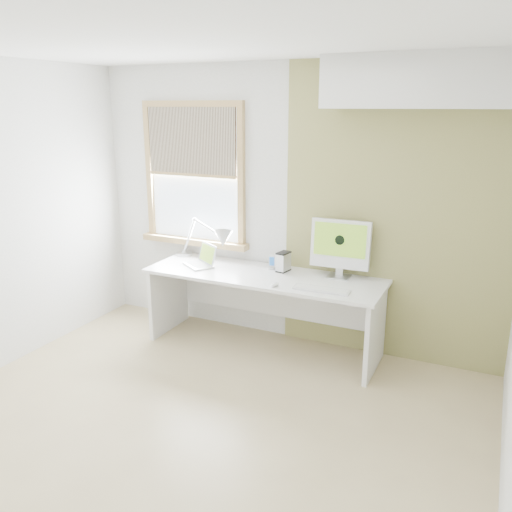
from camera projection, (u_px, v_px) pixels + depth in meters
The scene contains 12 objects.
room at pixel (187, 252), 3.44m from camera, with size 4.04×3.54×2.64m.
accent_wall at pixel (395, 216), 4.55m from camera, with size 2.00×0.02×2.60m, color olive.
soffit at pixel (428, 80), 4.02m from camera, with size 1.60×0.40×0.42m, color white.
window at pixel (193, 175), 5.28m from camera, with size 1.20×0.14×1.42m.
desk at pixel (266, 292), 4.94m from camera, with size 2.20×0.70×0.73m.
desk_lamp at pixel (215, 240), 5.21m from camera, with size 0.71×0.29×0.41m.
laptop at pixel (202, 260), 5.10m from camera, with size 0.37×0.36×0.21m.
phone_dock at pixel (272, 265), 4.99m from camera, with size 0.08×0.08×0.13m.
external_drive at pixel (283, 262), 4.91m from camera, with size 0.11×0.15×0.18m.
imac at pixel (340, 245), 4.69m from camera, with size 0.53×0.18×0.52m.
keyboard at pixel (321, 289), 4.41m from camera, with size 0.48×0.15×0.02m.
mouse at pixel (275, 285), 4.52m from camera, with size 0.06×0.09×0.03m, color white.
Camera 1 is at (1.81, -2.82, 2.22)m, focal length 37.25 mm.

